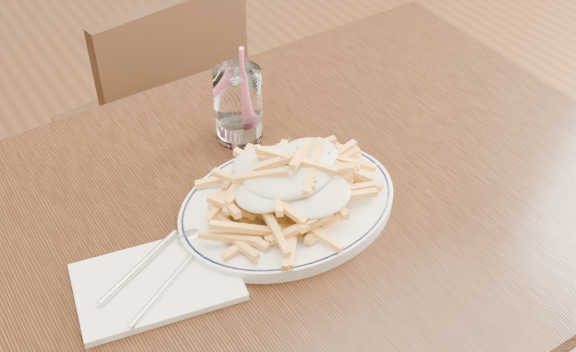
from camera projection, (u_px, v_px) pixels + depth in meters
table at (281, 244)px, 1.14m from camera, size 1.20×0.80×0.75m
chair_far at (163, 118)px, 1.76m from camera, size 0.41×0.41×0.80m
fries_plate at (288, 205)px, 1.08m from camera, size 0.37×0.33×0.02m
loaded_fries at (288, 179)px, 1.04m from camera, size 0.26×0.21×0.08m
napkin at (157, 282)px, 0.97m from camera, size 0.24×0.18×0.01m
cutlery at (154, 275)px, 0.97m from camera, size 0.20×0.16×0.01m
water_glass at (239, 109)px, 1.19m from camera, size 0.08×0.08×0.17m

